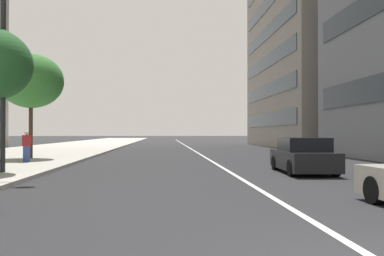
{
  "coord_description": "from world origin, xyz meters",
  "views": [
    {
      "loc": [
        -4.21,
        2.64,
        1.58
      ],
      "look_at": [
        12.7,
        1.51,
        1.77
      ],
      "focal_mm": 39.66,
      "sensor_mm": 36.0,
      "label": 1
    }
  ],
  "objects_px": {
    "car_mid_block_traffic": "(303,156)",
    "street_lamp_with_banners": "(13,46)",
    "pedestrian_on_plaza": "(27,146)",
    "street_tree_near_plaza_corner": "(31,81)"
  },
  "relations": [
    {
      "from": "car_mid_block_traffic",
      "to": "street_lamp_with_banners",
      "type": "distance_m",
      "value": 11.69
    },
    {
      "from": "street_lamp_with_banners",
      "to": "pedestrian_on_plaza",
      "type": "distance_m",
      "value": 6.69
    },
    {
      "from": "car_mid_block_traffic",
      "to": "street_tree_near_plaza_corner",
      "type": "relative_size",
      "value": 0.72
    },
    {
      "from": "street_tree_near_plaza_corner",
      "to": "pedestrian_on_plaza",
      "type": "distance_m",
      "value": 4.84
    },
    {
      "from": "street_lamp_with_banners",
      "to": "pedestrian_on_plaza",
      "type": "bearing_deg",
      "value": 12.58
    },
    {
      "from": "street_lamp_with_banners",
      "to": "street_tree_near_plaza_corner",
      "type": "distance_m",
      "value": 8.76
    },
    {
      "from": "street_tree_near_plaza_corner",
      "to": "pedestrian_on_plaza",
      "type": "height_order",
      "value": "street_tree_near_plaza_corner"
    },
    {
      "from": "street_lamp_with_banners",
      "to": "pedestrian_on_plaza",
      "type": "xyz_separation_m",
      "value": [
        5.36,
        1.2,
        -3.82
      ]
    },
    {
      "from": "street_tree_near_plaza_corner",
      "to": "pedestrian_on_plaza",
      "type": "relative_size",
      "value": 3.85
    },
    {
      "from": "car_mid_block_traffic",
      "to": "street_tree_near_plaza_corner",
      "type": "xyz_separation_m",
      "value": [
        8.04,
        12.92,
        3.83
      ]
    }
  ]
}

